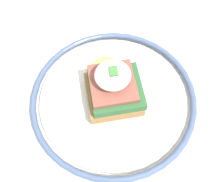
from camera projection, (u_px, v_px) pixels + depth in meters
The scene contains 5 objects.
ground_plane at pixel (101, 179), 1.16m from camera, with size 6.00×6.00×0.00m, color gray.
dining_table at pixel (91, 117), 0.60m from camera, with size 1.05×0.73×0.77m.
plate at pixel (112, 99), 0.46m from camera, with size 0.27×0.27×0.02m.
sandwich at pixel (112, 87), 0.43m from camera, with size 0.12×0.09×0.08m.
fork at pixel (100, 16), 0.56m from camera, with size 0.03×0.16×0.00m.
Camera 1 is at (0.24, 0.00, 1.19)m, focal length 45.00 mm.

